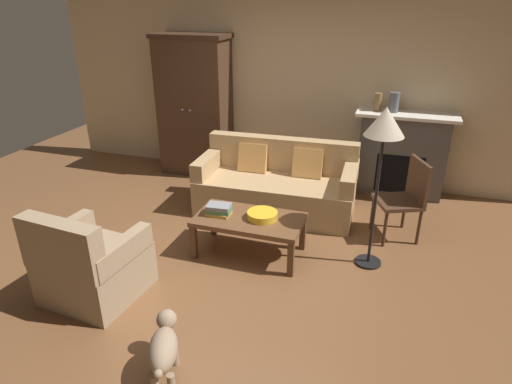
# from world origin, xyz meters

# --- Properties ---
(ground_plane) EXTENTS (9.60, 9.60, 0.00)m
(ground_plane) POSITION_xyz_m (0.00, 0.00, 0.00)
(ground_plane) COLOR brown
(back_wall) EXTENTS (7.20, 0.10, 2.80)m
(back_wall) POSITION_xyz_m (0.00, 2.55, 1.40)
(back_wall) COLOR beige
(back_wall) RESTS_ON ground
(fireplace) EXTENTS (1.26, 0.48, 1.12)m
(fireplace) POSITION_xyz_m (1.55, 2.30, 0.57)
(fireplace) COLOR #4C4947
(fireplace) RESTS_ON ground
(armoire) EXTENTS (1.06, 0.57, 2.01)m
(armoire) POSITION_xyz_m (-1.40, 2.22, 1.01)
(armoire) COLOR #472D1E
(armoire) RESTS_ON ground
(couch) EXTENTS (1.95, 0.93, 0.86)m
(couch) POSITION_xyz_m (0.12, 1.30, 0.32)
(couch) COLOR tan
(couch) RESTS_ON ground
(coffee_table) EXTENTS (1.10, 0.60, 0.42)m
(coffee_table) POSITION_xyz_m (0.13, 0.21, 0.37)
(coffee_table) COLOR brown
(coffee_table) RESTS_ON ground
(fruit_bowl) EXTENTS (0.31, 0.31, 0.07)m
(fruit_bowl) POSITION_xyz_m (0.26, 0.24, 0.46)
(fruit_bowl) COLOR gold
(fruit_bowl) RESTS_ON coffee_table
(book_stack) EXTENTS (0.26, 0.19, 0.11)m
(book_stack) POSITION_xyz_m (-0.19, 0.18, 0.48)
(book_stack) COLOR gold
(book_stack) RESTS_ON coffee_table
(mantel_vase_bronze) EXTENTS (0.09, 0.09, 0.23)m
(mantel_vase_bronze) POSITION_xyz_m (1.17, 2.28, 1.23)
(mantel_vase_bronze) COLOR olive
(mantel_vase_bronze) RESTS_ON fireplace
(mantel_vase_slate) EXTENTS (0.12, 0.12, 0.25)m
(mantel_vase_slate) POSITION_xyz_m (1.37, 2.28, 1.25)
(mantel_vase_slate) COLOR #565B66
(mantel_vase_slate) RESTS_ON fireplace
(armchair_near_left) EXTENTS (0.84, 0.83, 0.88)m
(armchair_near_left) POSITION_xyz_m (-0.97, -0.90, 0.32)
(armchair_near_left) COLOR #997F60
(armchair_near_left) RESTS_ON ground
(side_chair_wooden) EXTENTS (0.58, 0.58, 0.90)m
(side_chair_wooden) POSITION_xyz_m (1.63, 1.08, 0.51)
(side_chair_wooden) COLOR #472D1E
(side_chair_wooden) RESTS_ON ground
(floor_lamp) EXTENTS (0.36, 0.36, 1.60)m
(floor_lamp) POSITION_xyz_m (1.33, 0.40, 1.38)
(floor_lamp) COLOR black
(floor_lamp) RESTS_ON ground
(dog) EXTENTS (0.33, 0.54, 0.39)m
(dog) POSITION_xyz_m (0.08, -1.50, 0.25)
(dog) COLOR gray
(dog) RESTS_ON ground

